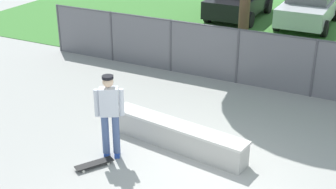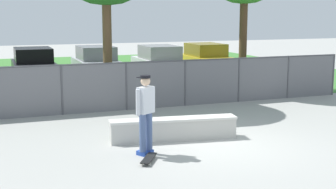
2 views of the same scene
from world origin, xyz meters
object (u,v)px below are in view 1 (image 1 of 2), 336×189
concrete_ledge (177,136)px  skateboarder (110,113)px  skateboard (94,164)px  car_silver (310,5)px

concrete_ledge → skateboarder: skateboarder is taller
concrete_ledge → skateboard: concrete_ledge is taller
skateboarder → car_silver: bearing=82.9°
skateboard → skateboarder: bearing=78.8°
concrete_ledge → car_silver: (0.46, 11.23, 0.55)m
concrete_ledge → skateboarder: bearing=-137.6°
skateboarder → car_silver: 12.30m
skateboarder → car_silver: size_ratio=0.44×
skateboarder → skateboard: 1.09m
skateboard → car_silver: size_ratio=0.19×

